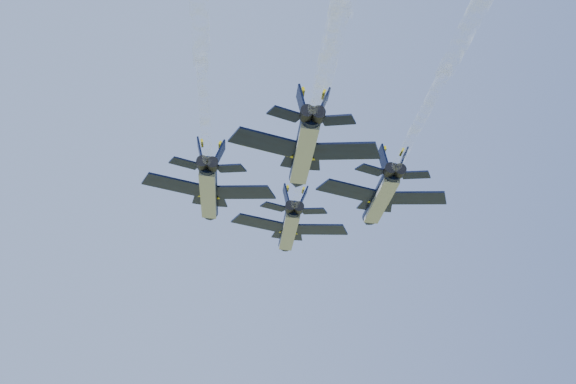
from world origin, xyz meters
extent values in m
cylinder|color=black|center=(1.79, 8.97, 104.58)|extent=(4.48, 15.26, 2.11)
cone|color=black|center=(3.23, 17.89, 104.58)|extent=(2.55, 3.26, 2.11)
ellipsoid|color=black|center=(2.46, 12.79, 105.20)|extent=(1.62, 2.89, 1.03)
cube|color=gray|center=(1.72, 8.98, 103.84)|extent=(3.88, 13.67, 0.67)
cube|color=black|center=(-2.17, 8.68, 104.82)|extent=(7.08, 4.62, 0.81)
cube|color=yellow|center=(-1.86, 10.59, 104.93)|extent=(6.39, 1.38, 0.84)
cube|color=black|center=(5.45, 7.46, 104.11)|extent=(7.54, 6.26, 0.81)
cube|color=yellow|center=(5.76, 9.37, 104.22)|extent=(5.88, 3.28, 0.84)
cube|color=black|center=(-1.71, 2.22, 104.80)|extent=(3.30, 2.44, 0.43)
cube|color=black|center=(3.00, 1.47, 104.36)|extent=(3.48, 3.09, 0.43)
cube|color=black|center=(-0.04, 2.76, 106.26)|extent=(1.22, 2.61, 2.93)
cube|color=black|center=(1.87, 2.46, 106.08)|extent=(1.72, 2.69, 2.79)
cylinder|color=black|center=(0.00, 1.14, 104.51)|extent=(1.56, 1.57, 1.36)
cylinder|color=black|center=(1.01, 0.98, 104.42)|extent=(1.56, 1.57, 1.36)
cylinder|color=black|center=(-10.25, -2.51, 104.58)|extent=(4.48, 15.26, 2.11)
cone|color=black|center=(-8.81, 6.41, 104.58)|extent=(2.55, 3.26, 2.11)
ellipsoid|color=black|center=(-9.58, 1.31, 105.20)|extent=(1.62, 2.89, 1.03)
cube|color=gray|center=(-10.32, -2.50, 103.84)|extent=(3.88, 13.67, 0.67)
cube|color=black|center=(-14.22, -2.80, 104.82)|extent=(7.08, 4.62, 0.81)
cube|color=yellow|center=(-13.90, -0.88, 104.93)|extent=(6.39, 1.38, 0.84)
cube|color=black|center=(-6.60, -4.02, 104.11)|extent=(7.54, 6.26, 0.81)
cube|color=yellow|center=(-6.28, -2.11, 104.22)|extent=(5.88, 3.28, 0.84)
cube|color=black|center=(-13.75, -9.25, 104.80)|extent=(3.30, 2.44, 0.43)
cube|color=black|center=(-9.04, -10.01, 104.36)|extent=(3.48, 3.09, 0.43)
cube|color=black|center=(-12.08, -8.72, 106.26)|extent=(1.22, 2.61, 2.93)
cube|color=black|center=(-10.17, -9.02, 106.08)|extent=(1.72, 2.69, 2.79)
cylinder|color=black|center=(-12.04, -10.34, 104.51)|extent=(1.56, 1.57, 1.36)
cylinder|color=black|center=(-11.03, -10.50, 104.42)|extent=(1.56, 1.57, 1.36)
cylinder|color=black|center=(9.24, -5.16, 104.58)|extent=(4.48, 15.26, 2.11)
cone|color=black|center=(10.68, 3.76, 104.58)|extent=(2.55, 3.26, 2.11)
ellipsoid|color=black|center=(9.92, -1.34, 105.20)|extent=(1.62, 2.89, 1.03)
cube|color=gray|center=(9.18, -5.15, 103.84)|extent=(3.88, 13.67, 0.67)
cube|color=black|center=(5.28, -5.45, 104.82)|extent=(7.08, 4.62, 0.81)
cube|color=yellow|center=(5.60, -3.53, 104.93)|extent=(6.39, 1.38, 0.84)
cube|color=black|center=(12.90, -6.67, 104.11)|extent=(7.54, 6.26, 0.81)
cube|color=yellow|center=(13.22, -4.76, 104.22)|extent=(5.88, 3.28, 0.84)
cube|color=black|center=(5.74, -11.90, 104.80)|extent=(3.30, 2.44, 0.43)
cube|color=black|center=(10.45, -12.66, 104.36)|extent=(3.48, 3.09, 0.43)
cube|color=black|center=(7.42, -11.37, 106.26)|extent=(1.22, 2.61, 2.93)
cube|color=black|center=(9.32, -11.67, 106.08)|extent=(1.72, 2.69, 2.79)
cylinder|color=black|center=(7.46, -12.99, 104.51)|extent=(1.56, 1.57, 1.36)
cylinder|color=black|center=(8.47, -13.15, 104.42)|extent=(1.56, 1.57, 1.36)
cylinder|color=black|center=(-2.73, -16.41, 104.58)|extent=(4.48, 15.26, 2.11)
cone|color=black|center=(-1.30, -7.48, 104.58)|extent=(2.55, 3.26, 2.11)
ellipsoid|color=black|center=(-2.06, -12.59, 105.20)|extent=(1.62, 2.89, 1.03)
cube|color=gray|center=(-2.80, -16.40, 103.84)|extent=(3.88, 13.67, 0.67)
cube|color=black|center=(-6.70, -16.69, 104.82)|extent=(7.08, 4.62, 0.81)
cube|color=yellow|center=(-6.38, -14.78, 104.93)|extent=(6.39, 1.38, 0.84)
cube|color=black|center=(0.92, -17.92, 104.11)|extent=(7.54, 6.26, 0.81)
cube|color=yellow|center=(1.24, -16.01, 104.22)|extent=(5.88, 3.28, 0.84)
cube|color=black|center=(-6.23, -23.15, 104.80)|extent=(3.30, 2.44, 0.43)
cube|color=black|center=(-1.52, -23.91, 104.36)|extent=(3.48, 3.09, 0.43)
cube|color=black|center=(-4.56, -22.61, 106.26)|extent=(1.22, 2.61, 2.93)
cube|color=black|center=(-2.65, -22.92, 106.08)|extent=(1.72, 2.69, 2.79)
cylinder|color=black|center=(-4.52, -24.24, 104.51)|extent=(1.56, 1.57, 1.36)
cylinder|color=black|center=(-3.51, -24.40, 104.42)|extent=(1.56, 1.57, 1.36)
cylinder|color=white|center=(-1.15, -9.31, 104.58)|extent=(4.59, 21.86, 1.12)
cylinder|color=white|center=(-4.44, -29.77, 104.58)|extent=(5.01, 21.93, 1.54)
cylinder|color=white|center=(-13.19, -20.79, 104.58)|extent=(4.59, 21.86, 1.12)
cylinder|color=white|center=(6.30, -23.44, 104.58)|extent=(4.59, 21.86, 1.12)
cylinder|color=white|center=(3.01, -43.90, 104.58)|extent=(5.01, 21.93, 1.54)
cylinder|color=white|center=(-5.67, -34.69, 104.58)|extent=(4.59, 21.86, 1.12)
camera|label=1|loc=(-21.01, -86.90, 73.60)|focal=50.00mm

